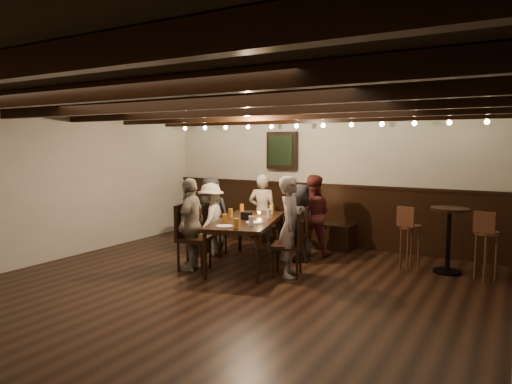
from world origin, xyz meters
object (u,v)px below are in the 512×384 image
Objects in this scene: chair_left_near at (213,240)px; person_bench_right at (312,215)px; dining_table at (247,223)px; person_bench_left at (211,213)px; bar_stool_left at (409,247)px; high_top_table at (449,230)px; chair_right_near at (297,244)px; chair_left_far at (193,250)px; bar_stool_right at (486,255)px; person_bench_centre at (262,212)px; chair_right_far at (288,256)px; person_left_far at (191,224)px; person_right_near at (300,223)px; person_left_near at (211,219)px; person_right_far at (291,226)px.

person_bench_right reaches higher than chair_left_near.
dining_table is 1.27m from person_bench_left.
person_bench_left reaches higher than bar_stool_left.
chair_right_near is at bearing -168.43° from high_top_table.
chair_left_far is 1.01× the size of bar_stool_right.
chair_right_near is 0.66× the size of person_bench_centre.
dining_table is 1.60× the size of person_bench_left.
chair_right_far is at bearing -141.89° from bar_stool_right.
person_left_far is at bearing 121.50° from chair_right_near.
person_bench_left is 0.96× the size of person_bench_centre.
person_bench_right is 2.68m from bar_stool_right.
bar_stool_left is at bearing 155.09° from person_bench_right.
person_bench_left is 1.71m from person_right_near.
person_bench_right is 2.16m from high_top_table.
person_bench_right reaches higher than chair_left_far.
person_bench_centre is (0.51, 0.78, 0.41)m from chair_left_near.
chair_right_near is at bearing 90.00° from person_left_near.
high_top_table is 0.60m from bar_stool_left.
bar_stool_left is (1.67, 0.24, -0.26)m from person_right_near.
chair_right_near is at bearing 90.00° from chair_left_near.
person_left_near is at bearing 90.00° from chair_right_near.
person_bench_right is at bearing -169.94° from bar_stool_left.
dining_table is 1.53× the size of person_bench_right.
chair_right_near is at bearing -161.03° from bar_stool_right.
person_bench_right is at bearing 170.54° from person_bench_centre.
person_bench_centre is 3.06m from high_top_table.
person_right_near is 2.70m from bar_stool_right.
person_left_near is 1.26× the size of bar_stool_right.
person_bench_left is (-1.12, 0.60, -0.01)m from dining_table.
high_top_table reaches higher than chair_left_near.
person_left_near is at bearing 59.04° from person_right_far.
person_bench_right is 1.71m from person_left_near.
dining_table is 1.51× the size of person_left_far.
high_top_table is at bearing 86.85° from chair_left_near.
person_left_far reaches higher than chair_left_near.
bar_stool_left is (-0.50, -0.21, -0.27)m from high_top_table.
person_left_far is at bearing 90.00° from person_right_far.
chair_left_far is 4.13m from bar_stool_right.
person_right_near is (0.89, -0.36, -0.06)m from person_bench_centre.
person_left_far is (0.23, -0.87, 0.43)m from chair_left_near.
person_right_near is 1.27× the size of bar_stool_left.
person_bench_centre is 1.39× the size of bar_stool_left.
person_right_far reaches higher than high_top_table.
chair_left_far is 1.53m from person_right_far.
bar_stool_right is (3.82, 1.57, 0.06)m from chair_left_far.
person_bench_left is 1.34× the size of bar_stool_right.
person_right_near is at bearing 141.34° from person_bench_centre.
dining_table is 1.27m from person_bench_right.
bar_stool_left is at bearing 160.53° from person_bench_centre.
person_right_near is at bearing 121.46° from chair_left_far.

